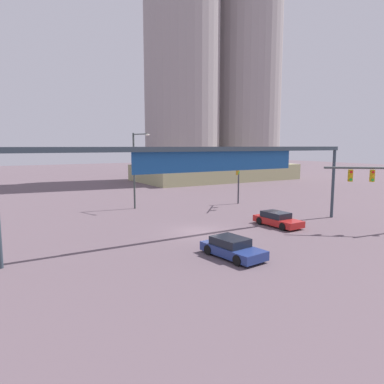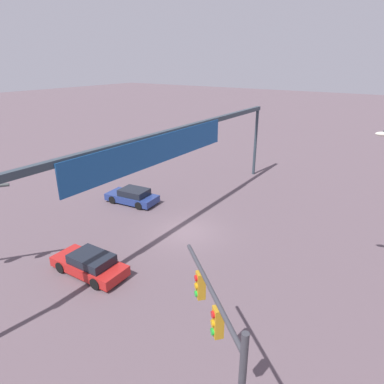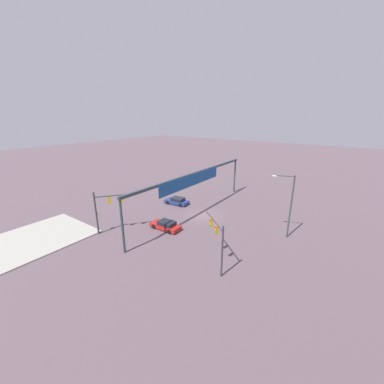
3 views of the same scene
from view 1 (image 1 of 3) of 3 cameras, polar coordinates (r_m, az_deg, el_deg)
name	(u,v)px [view 1 (image 1 of 3)]	position (r m, az deg, el deg)	size (l,w,h in m)	color
ground_plane	(198,231)	(28.64, 0.99, -6.38)	(227.58, 227.58, 0.00)	#5F4E56
traffic_signal_near_corner	(238,174)	(40.67, 7.42, 2.96)	(3.37, 3.87, 5.40)	#38383F
traffic_signal_opposite_side	(378,184)	(31.37, 27.80, 1.08)	(4.50, 3.80, 5.80)	#3B4142
streetlamp_curved_arm	(136,165)	(38.66, -9.05, 4.30)	(1.04, 2.59, 8.21)	#3A4440
overhead_sign_gantry	(213,159)	(26.67, 3.45, 5.25)	(28.55, 0.43, 6.78)	#303D48
highrise_twin_tower	(217,37)	(75.12, 4.00, 23.60)	(31.49, 16.03, 56.35)	tan
sedan_car_approaching	(277,219)	(31.31, 13.57, -4.31)	(1.98, 4.43, 1.21)	red
sedan_car_waiting_far	(232,248)	(22.27, 6.47, -8.94)	(2.34, 4.40, 1.21)	navy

